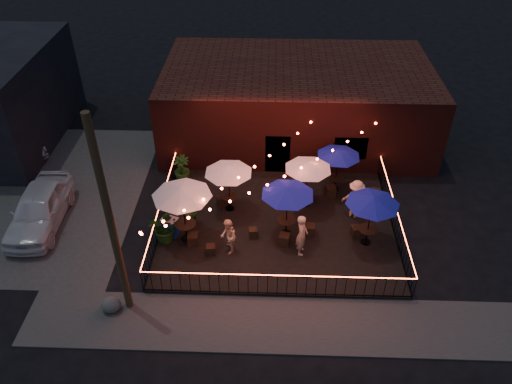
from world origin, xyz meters
TOP-DOWN VIEW (x-y plane):
  - ground at (0.00, 0.00)m, footprint 110.00×110.00m
  - patio at (0.00, 2.00)m, footprint 10.00×8.00m
  - sidewalk at (0.00, -3.25)m, footprint 18.00×2.50m
  - parking_lot at (-12.00, 4.00)m, footprint 11.00×12.00m
  - brick_building at (1.00, 9.99)m, footprint 14.00×8.00m
  - utility_pole at (-5.40, -2.60)m, footprint 0.26×0.26m
  - fence_front at (0.00, -2.00)m, footprint 10.00×0.04m
  - fence_left at (-5.00, 2.00)m, footprint 0.04×8.00m
  - fence_right at (5.00, 2.00)m, footprint 0.04×8.00m
  - festoon_lights at (-1.01, 1.70)m, footprint 10.02×8.72m
  - cafe_table_0 at (-3.80, 0.95)m, footprint 2.44×2.44m
  - cafe_table_1 at (-2.14, 3.01)m, footprint 2.77×2.77m
  - cafe_table_2 at (0.37, 1.44)m, footprint 2.83×2.83m
  - cafe_table_3 at (1.30, 3.44)m, footprint 2.73×2.73m
  - cafe_table_4 at (3.71, 0.98)m, footprint 2.22×2.22m
  - cafe_table_5 at (2.74, 4.64)m, footprint 2.53×2.53m
  - bistro_chair_0 at (-3.49, 0.64)m, footprint 0.46×0.46m
  - bistro_chair_1 at (-2.69, 0.09)m, footprint 0.38×0.38m
  - bistro_chair_2 at (-3.81, 3.48)m, footprint 0.44×0.44m
  - bistro_chair_3 at (-2.56, 3.27)m, footprint 0.47×0.47m
  - bistro_chair_4 at (-1.01, 1.18)m, footprint 0.38×0.38m
  - bistro_chair_5 at (0.30, 0.76)m, footprint 0.50×0.50m
  - bistro_chair_6 at (-0.06, 3.76)m, footprint 0.43×0.43m
  - bistro_chair_7 at (1.46, 3.83)m, footprint 0.41×0.41m
  - bistro_chair_8 at (1.38, 1.40)m, footprint 0.45×0.45m
  - bistro_chair_9 at (3.34, 1.38)m, footprint 0.46×0.46m
  - bistro_chair_10 at (2.50, 4.13)m, footprint 0.47×0.47m
  - bistro_chair_11 at (4.54, 4.04)m, footprint 0.48×0.48m
  - patron_a at (0.97, 0.31)m, footprint 0.51×0.72m
  - patron_b at (-1.97, 0.26)m, footprint 0.73×0.87m
  - patron_c at (3.39, 2.71)m, footprint 1.37×1.10m
  - potted_shrub_a at (-4.60, 0.83)m, footprint 1.55×1.44m
  - potted_shrub_b at (-3.68, 2.01)m, footprint 0.70×0.58m
  - potted_shrub_c at (-4.60, 5.08)m, footprint 0.83×0.83m
  - cooler at (-4.50, 1.19)m, footprint 0.77×0.67m
  - boulder at (-5.99, -2.83)m, footprint 0.87×0.76m
  - car_white at (-10.31, 1.91)m, footprint 2.13×4.90m
  - car_silver at (-13.78, 7.65)m, footprint 4.01×3.89m

SIDE VIEW (x-z plane):
  - ground at x=0.00m, z-range 0.00..0.00m
  - parking_lot at x=-12.00m, z-range 0.00..0.02m
  - sidewalk at x=0.00m, z-range 0.00..0.05m
  - patio at x=0.00m, z-range 0.00..0.15m
  - boulder at x=-5.99m, z-range 0.00..0.63m
  - bistro_chair_4 at x=-1.01m, z-range 0.15..0.55m
  - bistro_chair_7 at x=1.46m, z-range 0.15..0.55m
  - bistro_chair_2 at x=-3.81m, z-range 0.15..0.56m
  - bistro_chair_1 at x=-2.69m, z-range 0.15..0.57m
  - bistro_chair_6 at x=-0.06m, z-range 0.15..0.59m
  - bistro_chair_3 at x=-2.56m, z-range 0.15..0.60m
  - bistro_chair_11 at x=4.54m, z-range 0.15..0.61m
  - bistro_chair_9 at x=3.34m, z-range 0.15..0.62m
  - bistro_chair_8 at x=1.38m, z-range 0.15..0.64m
  - bistro_chair_5 at x=0.30m, z-range 0.15..0.65m
  - bistro_chair_10 at x=2.50m, z-range 0.15..0.66m
  - bistro_chair_0 at x=-3.49m, z-range 0.15..0.66m
  - cooler at x=-4.50m, z-range 0.16..1.01m
  - fence_front at x=0.00m, z-range 0.14..1.18m
  - fence_left at x=-5.00m, z-range 0.14..1.18m
  - fence_right at x=5.00m, z-range 0.14..1.18m
  - car_silver at x=-13.78m, z-range 0.00..1.37m
  - potted_shrub_b at x=-3.68m, z-range 0.15..1.36m
  - car_white at x=-10.31m, z-range 0.00..1.64m
  - potted_shrub_c at x=-4.60m, z-range 0.15..1.51m
  - potted_shrub_a at x=-4.60m, z-range 0.15..1.57m
  - patron_b at x=-1.97m, z-range 0.15..1.74m
  - patron_c at x=3.39m, z-range 0.15..2.00m
  - patron_a at x=0.97m, z-range 0.15..2.03m
  - brick_building at x=1.00m, z-range 0.00..4.00m
  - cafe_table_5 at x=2.74m, z-range 1.07..3.29m
  - cafe_table_3 at x=1.30m, z-range 1.10..3.41m
  - cafe_table_1 at x=-2.14m, z-range 1.11..3.44m
  - cafe_table_4 at x=3.71m, z-range 1.14..3.53m
  - cafe_table_2 at x=0.37m, z-range 1.15..3.59m
  - festoon_lights at x=-1.01m, z-range 1.86..3.18m
  - cafe_table_0 at x=-3.80m, z-range 1.25..3.92m
  - utility_pole at x=-5.40m, z-range 0.00..8.00m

